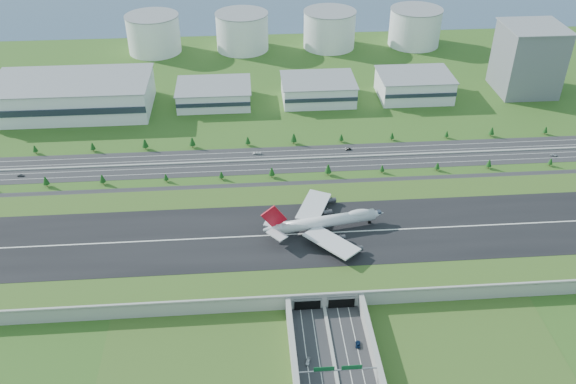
{
  "coord_description": "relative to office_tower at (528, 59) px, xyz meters",
  "views": [
    {
      "loc": [
        -34.76,
        -267.58,
        217.07
      ],
      "look_at": [
        -11.59,
        35.0,
        13.23
      ],
      "focal_mm": 38.0,
      "sensor_mm": 36.0,
      "label": 1
    }
  ],
  "objects": [
    {
      "name": "hangar_mid_b",
      "position": [
        -175.0,
        -5.0,
        -19.0
      ],
      "size": [
        58.0,
        42.0,
        17.0
      ],
      "primitive_type": "cube",
      "color": "white",
      "rests_on": "ground"
    },
    {
      "name": "ground",
      "position": [
        -200.0,
        -195.0,
        -27.5
      ],
      "size": [
        1200.0,
        1200.0,
        0.0
      ],
      "primitive_type": "plane",
      "color": "#25581B",
      "rests_on": "ground"
    },
    {
      "name": "car_0",
      "position": [
        -211.69,
        -278.77,
        -26.6
      ],
      "size": [
        3.07,
        4.93,
        1.57
      ],
      "primitive_type": "imported",
      "rotation": [
        0.0,
        0.0,
        -0.29
      ],
      "color": "silver",
      "rests_on": "ground"
    },
    {
      "name": "hangar_mid_a",
      "position": [
        -260.0,
        -5.0,
        -20.0
      ],
      "size": [
        58.0,
        42.0,
        15.0
      ],
      "primitive_type": "cube",
      "color": "white",
      "rests_on": "ground"
    },
    {
      "name": "north_expressway",
      "position": [
        -200.0,
        -100.0,
        -27.44
      ],
      "size": [
        560.0,
        36.0,
        0.12
      ],
      "primitive_type": "cube",
      "color": "#28282B",
      "rests_on": "ground"
    },
    {
      "name": "car_5",
      "position": [
        -163.15,
        -90.06,
        -26.7
      ],
      "size": [
        4.31,
        2.24,
        1.35
      ],
      "primitive_type": "imported",
      "rotation": [
        0.0,
        0.0,
        -1.37
      ],
      "color": "black",
      "rests_on": "ground"
    },
    {
      "name": "car_4",
      "position": [
        -386.0,
        -108.19,
        -26.62
      ],
      "size": [
        4.59,
        2.13,
        1.52
      ],
      "primitive_type": "imported",
      "rotation": [
        0.0,
        0.0,
        1.5
      ],
      "color": "#4F4F54",
      "rests_on": "ground"
    },
    {
      "name": "tree_row",
      "position": [
        -198.23,
        -98.56,
        -23.01
      ],
      "size": [
        498.84,
        48.55,
        8.17
      ],
      "color": "#3D2819",
      "rests_on": "ground"
    },
    {
      "name": "hangar_west",
      "position": [
        -370.0,
        -10.0,
        -15.0
      ],
      "size": [
        120.0,
        60.0,
        25.0
      ],
      "primitive_type": "cube",
      "color": "white",
      "rests_on": "ground"
    },
    {
      "name": "sign_gantry_near",
      "position": [
        -200.0,
        -290.04,
        -20.55
      ],
      "size": [
        38.7,
        0.7,
        9.8
      ],
      "color": "gray",
      "rests_on": "ground"
    },
    {
      "name": "car_6",
      "position": [
        -20.87,
        -109.42,
        -26.71
      ],
      "size": [
        5.3,
        3.87,
        1.34
      ],
      "primitive_type": "imported",
      "rotation": [
        0.0,
        0.0,
        1.19
      ],
      "color": "silver",
      "rests_on": "ground"
    },
    {
      "name": "hangar_mid_c",
      "position": [
        -95.0,
        -5.0,
        -18.0
      ],
      "size": [
        58.0,
        42.0,
        19.0
      ],
      "primitive_type": "cube",
      "color": "white",
      "rests_on": "ground"
    },
    {
      "name": "fuel_tank_c",
      "position": [
        -150.0,
        115.0,
        -10.0
      ],
      "size": [
        50.0,
        50.0,
        35.0
      ],
      "primitive_type": "cylinder",
      "color": "white",
      "rests_on": "ground"
    },
    {
      "name": "office_tower",
      "position": [
        0.0,
        0.0,
        0.0
      ],
      "size": [
        46.0,
        46.0,
        55.0
      ],
      "primitive_type": "cube",
      "color": "slate",
      "rests_on": "ground"
    },
    {
      "name": "fuel_tank_b",
      "position": [
        -235.0,
        115.0,
        -10.0
      ],
      "size": [
        50.0,
        50.0,
        35.0
      ],
      "primitive_type": "cylinder",
      "color": "white",
      "rests_on": "ground"
    },
    {
      "name": "car_7",
      "position": [
        -228.49,
        -90.99,
        -26.52
      ],
      "size": [
        6.28,
        3.52,
        1.72
      ],
      "primitive_type": "imported",
      "rotation": [
        0.0,
        0.0,
        -1.77
      ],
      "color": "silver",
      "rests_on": "ground"
    },
    {
      "name": "airfield_deck",
      "position": [
        -200.0,
        -195.09,
        -23.38
      ],
      "size": [
        520.0,
        100.0,
        9.2
      ],
      "color": "gray",
      "rests_on": "ground"
    },
    {
      "name": "fuel_tank_d",
      "position": [
        -65.0,
        115.0,
        -10.0
      ],
      "size": [
        50.0,
        50.0,
        35.0
      ],
      "primitive_type": "cylinder",
      "color": "white",
      "rests_on": "ground"
    },
    {
      "name": "boeing_747",
      "position": [
        -193.53,
        -192.43,
        -13.26
      ],
      "size": [
        70.93,
        66.52,
        22.06
      ],
      "rotation": [
        0.0,
        0.0,
        0.17
      ],
      "color": "silver",
      "rests_on": "airfield_deck"
    },
    {
      "name": "underpass_road",
      "position": [
        -200.0,
        -294.42,
        -24.07
      ],
      "size": [
        38.8,
        120.4,
        8.0
      ],
      "color": "#28282B",
      "rests_on": "ground"
    },
    {
      "name": "car_2",
      "position": [
        -187.44,
        -270.47,
        -26.72
      ],
      "size": [
        3.0,
        5.09,
        1.33
      ],
      "primitive_type": "imported",
      "rotation": [
        0.0,
        0.0,
        2.97
      ],
      "color": "#0B1C39",
      "rests_on": "ground"
    },
    {
      "name": "fuel_tank_a",
      "position": [
        -320.0,
        115.0,
        -10.0
      ],
      "size": [
        50.0,
        50.0,
        35.0
      ],
      "primitive_type": "cylinder",
      "color": "white",
      "rests_on": "ground"
    }
  ]
}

